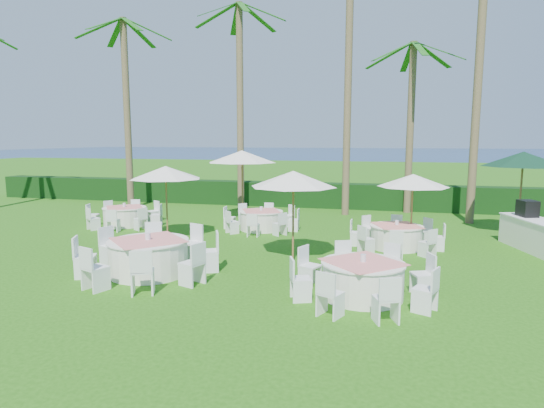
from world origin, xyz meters
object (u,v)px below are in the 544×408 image
(banquet_table_e, at_px, (261,220))
(umbrella_d, at_px, (413,181))
(banquet_table_c, at_px, (363,279))
(umbrella_c, at_px, (242,157))
(umbrella_a, at_px, (166,173))
(banquet_table_d, at_px, (125,216))
(umbrella_green, at_px, (523,159))
(banquet_table_f, at_px, (396,236))
(banquet_table_b, at_px, (149,256))
(umbrella_b, at_px, (293,179))

(banquet_table_e, relative_size, umbrella_d, 1.25)
(banquet_table_c, distance_m, umbrella_c, 10.27)
(banquet_table_c, distance_m, umbrella_a, 8.14)
(banquet_table_d, relative_size, umbrella_green, 0.99)
(banquet_table_e, height_order, banquet_table_f, banquet_table_e)
(umbrella_d, bearing_deg, umbrella_green, 34.44)
(banquet_table_b, xyz_separation_m, banquet_table_d, (-4.16, 5.63, -0.08))
(banquet_table_f, height_order, umbrella_c, umbrella_c)
(banquet_table_d, distance_m, banquet_table_e, 5.43)
(umbrella_a, distance_m, umbrella_c, 4.44)
(banquet_table_d, bearing_deg, umbrella_green, 6.49)
(umbrella_a, xyz_separation_m, umbrella_b, (4.67, -1.72, 0.03))
(banquet_table_b, bearing_deg, banquet_table_e, 78.36)
(banquet_table_b, distance_m, banquet_table_f, 7.48)
(umbrella_b, bearing_deg, banquet_table_b, -147.55)
(umbrella_a, bearing_deg, umbrella_green, 16.57)
(banquet_table_c, height_order, banquet_table_e, banquet_table_c)
(banquet_table_b, xyz_separation_m, umbrella_green, (10.28, 7.28, 2.21))
(banquet_table_b, height_order, umbrella_green, umbrella_green)
(banquet_table_b, relative_size, umbrella_b, 1.36)
(umbrella_b, height_order, umbrella_d, umbrella_b)
(banquet_table_f, distance_m, umbrella_b, 4.09)
(banquet_table_c, height_order, umbrella_green, umbrella_green)
(umbrella_b, bearing_deg, banquet_table_f, 38.79)
(banquet_table_d, xyz_separation_m, umbrella_c, (4.08, 2.39, 2.26))
(umbrella_b, xyz_separation_m, umbrella_d, (3.27, 2.63, -0.20))
(umbrella_a, relative_size, umbrella_b, 0.99)
(banquet_table_c, bearing_deg, umbrella_d, 76.37)
(banquet_table_e, xyz_separation_m, banquet_table_f, (4.83, -1.76, -0.00))
(umbrella_c, bearing_deg, banquet_table_e, -55.18)
(umbrella_d, bearing_deg, banquet_table_c, -103.63)
(banquet_table_e, bearing_deg, umbrella_d, -14.82)
(umbrella_a, bearing_deg, banquet_table_e, 40.89)
(banquet_table_f, bearing_deg, banquet_table_b, -144.48)
(banquet_table_c, xyz_separation_m, umbrella_d, (1.25, 5.16, 1.67))
(banquet_table_b, distance_m, banquet_table_d, 7.00)
(umbrella_b, distance_m, umbrella_d, 4.20)
(banquet_table_c, relative_size, banquet_table_e, 1.07)
(umbrella_d, bearing_deg, banquet_table_f, -141.10)
(banquet_table_b, relative_size, banquet_table_c, 1.12)
(banquet_table_f, distance_m, umbrella_green, 5.61)
(umbrella_c, xyz_separation_m, umbrella_green, (10.36, -0.75, 0.04))
(banquet_table_b, height_order, umbrella_d, umbrella_d)
(banquet_table_c, xyz_separation_m, umbrella_a, (-6.69, 4.25, 1.84))
(banquet_table_d, distance_m, umbrella_a, 3.80)
(banquet_table_b, xyz_separation_m, banquet_table_f, (6.09, 4.35, -0.08))
(umbrella_c, relative_size, umbrella_d, 1.27)
(umbrella_b, bearing_deg, banquet_table_e, 116.52)
(umbrella_a, relative_size, umbrella_c, 0.85)
(umbrella_a, height_order, umbrella_d, umbrella_a)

